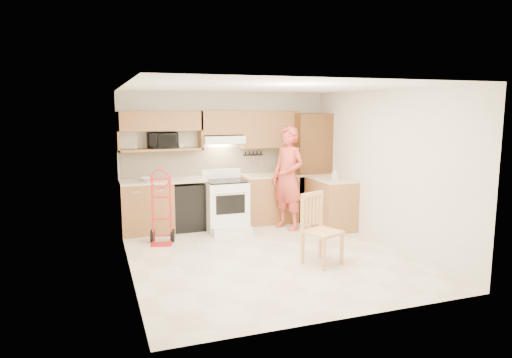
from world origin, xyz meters
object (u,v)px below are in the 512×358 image
microwave (162,140)px  person (288,178)px  range (227,201)px  dining_chair (323,229)px  hand_truck (161,211)px

microwave → person: person is taller
range → dining_chair: size_ratio=1.06×
microwave → dining_chair: size_ratio=0.51×
microwave → dining_chair: (1.82, -2.70, -1.12)m
range → hand_truck: hand_truck is taller
hand_truck → dining_chair: size_ratio=1.10×
range → person: size_ratio=0.57×
range → person: person is taller
range → microwave: bearing=155.4°
range → person: (1.09, -0.26, 0.41)m
range → person: 1.19m
hand_truck → range: bearing=34.8°
range → hand_truck: size_ratio=0.97×
hand_truck → dining_chair: bearing=-26.6°
microwave → dining_chair: 3.45m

